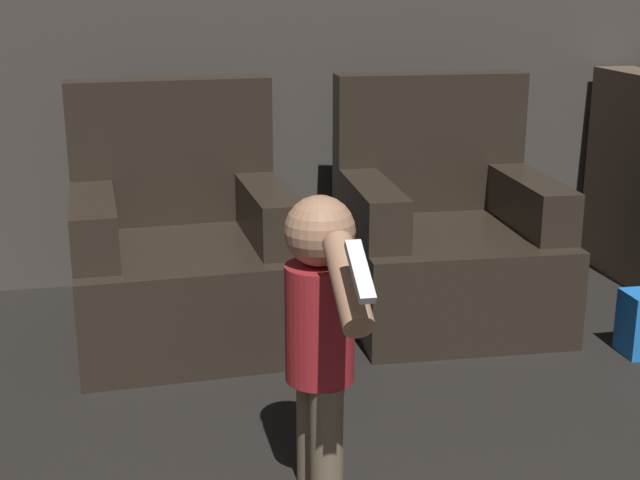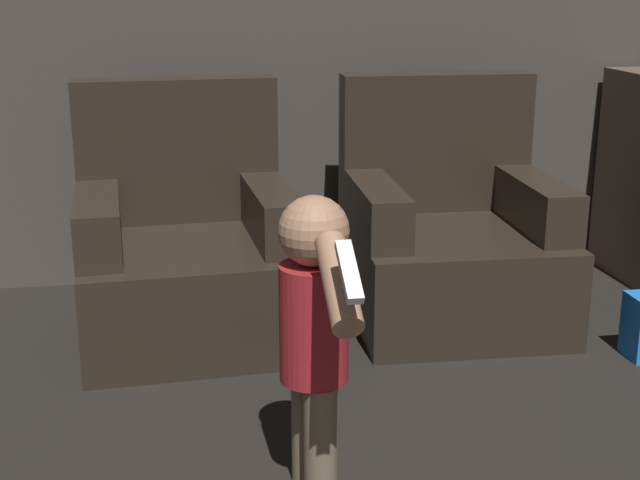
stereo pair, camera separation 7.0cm
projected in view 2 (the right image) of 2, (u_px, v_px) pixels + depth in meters
armchair_left at (186, 252)px, 3.47m from camera, size 0.85×0.88×0.96m
armchair_right at (449, 239)px, 3.64m from camera, size 0.84×0.86×0.96m
person_toddler at (315, 324)px, 2.30m from camera, size 0.18×0.57×0.83m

